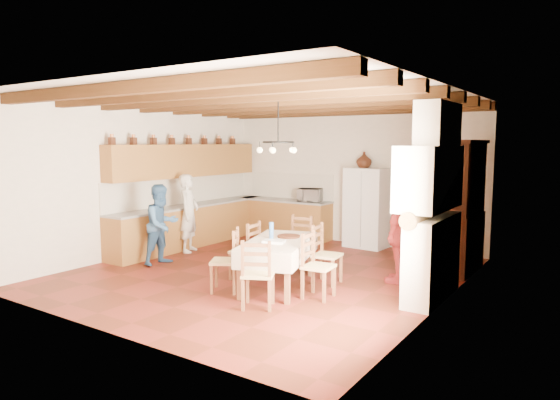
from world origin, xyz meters
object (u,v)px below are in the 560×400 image
object	(u,v)px
person_woman_blue	(162,224)
hutch	(462,207)
person_woman_red	(399,235)
chair_end_near	(258,273)
chair_left_near	(225,260)
chair_end_far	(298,244)
microwave	(310,195)
person_man	(189,213)
refrigerator	(368,208)
chair_right_far	(327,254)
chair_right_near	(319,265)
dining_table	(278,245)
chair_left_far	(245,250)

from	to	relation	value
person_woman_blue	hutch	bearing A→B (deg)	-58.51
hutch	person_woman_red	bearing A→B (deg)	-115.68
chair_end_near	chair_left_near	bearing A→B (deg)	-47.94
chair_end_far	microwave	size ratio (longest dim) A/B	1.80
chair_left_near	person_man	size ratio (longest dim) A/B	0.60
refrigerator	chair_end_far	xyz separation A→B (m)	(-0.19, -2.56, -0.37)
chair_end_near	person_man	bearing A→B (deg)	-59.22
refrigerator	chair_end_far	distance (m)	2.59
chair_left_near	chair_right_far	size ratio (longest dim) A/B	1.00
chair_right_near	chair_right_far	world-z (taller)	same
dining_table	chair_left_near	world-z (taller)	chair_left_near
dining_table	refrigerator	bearing A→B (deg)	91.59
chair_right_near	chair_right_far	bearing A→B (deg)	14.24
chair_right_far	person_woman_blue	xyz separation A→B (m)	(-3.15, -0.55, 0.26)
chair_left_near	person_man	world-z (taller)	person_man
chair_left_near	chair_left_far	size ratio (longest dim) A/B	1.00
chair_left_far	person_woman_red	xyz separation A→B (m)	(2.18, 1.21, 0.29)
chair_left_near	person_woman_red	size ratio (longest dim) A/B	0.62
dining_table	chair_end_near	size ratio (longest dim) A/B	1.97
chair_end_far	person_woman_red	xyz separation A→B (m)	(1.74, 0.27, 0.29)
chair_right_far	person_woman_red	size ratio (longest dim) A/B	0.62
chair_left_near	person_woman_red	world-z (taller)	person_woman_red
person_woman_red	chair_right_far	bearing A→B (deg)	-54.79
chair_end_near	person_woman_blue	size ratio (longest dim) A/B	0.65
dining_table	microwave	world-z (taller)	microwave
refrigerator	person_man	size ratio (longest dim) A/B	1.06
chair_end_far	person_woman_red	world-z (taller)	person_woman_red
dining_table	chair_right_near	bearing A→B (deg)	-8.44
chair_left_far	chair_right_far	bearing A→B (deg)	106.15
chair_right_far	person_man	bearing A→B (deg)	75.91
person_woman_blue	microwave	bearing A→B (deg)	-14.36
hutch	person_man	world-z (taller)	hutch
dining_table	person_woman_red	world-z (taller)	person_woman_red
chair_end_far	person_woman_red	size ratio (longest dim) A/B	0.62
chair_left_near	person_woman_red	bearing A→B (deg)	104.18
hutch	refrigerator	bearing A→B (deg)	156.41
chair_end_near	person_man	world-z (taller)	person_man
person_man	microwave	distance (m)	2.83
chair_right_far	chair_end_near	bearing A→B (deg)	165.65
dining_table	person_woman_red	xyz separation A→B (m)	(1.45, 1.31, 0.11)
person_woman_red	refrigerator	bearing A→B (deg)	-148.64
chair_right_near	chair_right_far	xyz separation A→B (m)	(-0.25, 0.71, 0.00)
hutch	person_woman_blue	bearing A→B (deg)	-150.13
chair_end_near	chair_right_near	bearing A→B (deg)	-146.95
dining_table	chair_right_far	distance (m)	0.83
microwave	chair_right_near	bearing A→B (deg)	-74.13
chair_right_near	person_woman_blue	size ratio (longest dim) A/B	0.65
chair_right_near	person_woman_red	bearing A→B (deg)	-29.79
chair_right_far	refrigerator	bearing A→B (deg)	6.13
chair_left_near	chair_right_far	distance (m)	1.64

